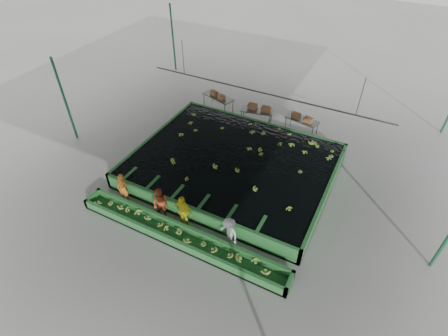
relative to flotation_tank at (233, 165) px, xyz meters
The scene contains 21 objects.
ground 1.57m from the flotation_tank, 90.00° to the right, with size 80.00×80.00×0.00m, color gray.
shed_roof 4.79m from the flotation_tank, 90.00° to the right, with size 20.00×22.00×0.04m, color slate.
shed_posts 2.54m from the flotation_tank, 90.00° to the right, with size 20.00×22.00×5.00m, color #236541, non-canonical shape.
flotation_tank is the anchor object (origin of this frame).
tank_water 0.40m from the flotation_tank, 90.00° to the right, with size 9.70×7.70×0.00m, color black.
sorting_trough 5.10m from the flotation_tank, 90.00° to the right, with size 10.00×1.00×0.50m, color #2C7434, non-canonical shape.
cableway_rail 4.33m from the flotation_tank, 90.00° to the left, with size 0.08×0.08×14.00m, color #59605B.
rail_hanger_left 7.06m from the flotation_tank, 145.01° to the left, with size 0.04×0.04×2.00m, color #59605B.
rail_hanger_right 7.06m from the flotation_tank, 34.99° to the left, with size 0.04×0.04×2.00m, color #59605B.
worker_a 5.66m from the flotation_tank, 130.48° to the right, with size 0.58×0.38×1.58m, color orange.
worker_b 4.57m from the flotation_tank, 109.34° to the right, with size 0.79×0.61×1.62m, color #A54021.
worker_c 4.33m from the flotation_tank, 94.25° to the right, with size 1.03×0.43×1.76m, color yellow.
worker_d 4.73m from the flotation_tank, 65.61° to the right, with size 0.97×0.56×1.50m, color silver.
packing_table_left 6.46m from the flotation_tank, 124.99° to the left, with size 2.17×0.87×0.99m, color #59605B, non-canonical shape.
packing_table_mid 5.04m from the flotation_tank, 99.29° to the left, with size 1.97×0.79×0.90m, color #59605B, non-canonical shape.
packing_table_right 5.64m from the flotation_tank, 68.95° to the left, with size 1.98×0.79×0.90m, color #59605B, non-canonical shape.
box_stack_left 6.40m from the flotation_tank, 125.36° to the left, with size 1.18×0.33×0.25m, color #975D3B, non-canonical shape.
box_stack_mid 5.14m from the flotation_tank, 97.95° to the left, with size 1.43×0.40×0.31m, color #975D3B, non-canonical shape.
box_stack_right 5.60m from the flotation_tank, 68.98° to the left, with size 1.30×0.36×0.28m, color #975D3B, non-canonical shape.
floating_bananas 0.89m from the flotation_tank, 90.00° to the left, with size 9.09×6.20×0.12m, color #8FB144, non-canonical shape.
trough_bananas 5.10m from the flotation_tank, 90.00° to the right, with size 9.52×0.63×0.13m, color #8FB144, non-canonical shape.
Camera 1 is at (6.07, -11.17, 12.17)m, focal length 28.00 mm.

